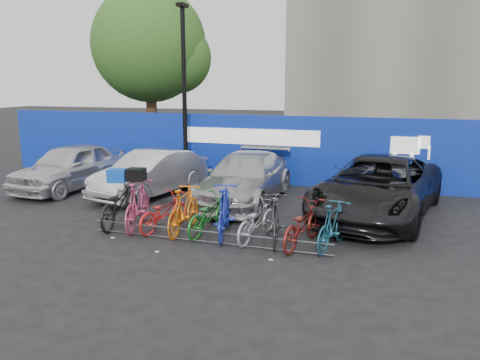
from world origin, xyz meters
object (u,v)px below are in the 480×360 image
at_px(car_0, 70,166).
at_px(car_1, 151,173).
at_px(bike_1, 138,204).
at_px(bike_2, 164,212).
at_px(bike_6, 257,220).
at_px(bike_7, 275,219).
at_px(bike_8, 302,224).
at_px(tree, 154,48).
at_px(bike_5, 224,212).
at_px(car_2, 245,178).
at_px(car_3, 378,187).
at_px(bike_0, 119,203).
at_px(bike_3, 184,210).
at_px(bike_9, 333,226).
at_px(lamppost, 184,89).
at_px(bike_rack, 206,237).
at_px(bike_4, 209,214).

bearing_deg(car_0, car_1, 3.78).
height_order(bike_1, bike_2, bike_1).
bearing_deg(car_1, bike_6, -23.82).
relative_size(bike_7, bike_8, 0.96).
bearing_deg(tree, bike_5, -55.26).
distance_m(car_2, car_3, 3.84).
height_order(bike_0, bike_2, bike_0).
xyz_separation_m(bike_2, bike_3, (0.55, -0.04, 0.11)).
bearing_deg(bike_1, bike_0, -22.54).
bearing_deg(bike_1, car_0, -49.52).
relative_size(car_2, bike_9, 2.88).
distance_m(lamppost, car_2, 4.41).
bearing_deg(tree, car_0, -86.88).
bearing_deg(bike_0, bike_5, 170.34).
xyz_separation_m(bike_rack, car_0, (-6.40, 3.75, 0.60)).
bearing_deg(car_1, car_2, 14.52).
xyz_separation_m(bike_2, bike_8, (3.38, -0.11, 0.04)).
bearing_deg(bike_1, tree, -78.27).
bearing_deg(bike_7, tree, -63.24).
distance_m(bike_4, bike_6, 1.20).
xyz_separation_m(bike_5, bike_6, (0.77, 0.02, -0.15)).
xyz_separation_m(tree, bike_6, (7.76, -10.06, -4.61)).
height_order(bike_2, bike_6, bike_6).
relative_size(bike_0, bike_7, 1.17).
bearing_deg(bike_2, car_3, -135.71).
bearing_deg(car_0, bike_rack, -26.13).
bearing_deg(bike_7, bike_1, -12.69).
distance_m(car_2, bike_6, 3.52).
xyz_separation_m(lamppost, bike_rack, (3.20, -6.00, -3.11)).
height_order(car_0, car_1, car_0).
relative_size(car_0, bike_3, 2.40).
distance_m(lamppost, bike_5, 6.94).
bearing_deg(car_2, car_1, -176.93).
bearing_deg(bike_7, car_0, -34.56).
bearing_deg(bike_3, car_3, -148.53).
distance_m(lamppost, bike_9, 8.48).
height_order(tree, bike_6, tree).
xyz_separation_m(bike_2, bike_9, (4.04, -0.06, 0.07)).
xyz_separation_m(car_0, bike_8, (8.43, -3.24, -0.27)).
height_order(car_1, bike_6, car_1).
height_order(bike_2, bike_4, bike_4).
relative_size(bike_4, bike_8, 0.95).
distance_m(bike_2, bike_9, 4.04).
bearing_deg(bike_0, car_1, -83.85).
bearing_deg(bike_rack, car_2, 94.57).
bearing_deg(bike_0, tree, -75.33).
bearing_deg(lamppost, bike_0, -83.55).
bearing_deg(lamppost, bike_rack, -61.93).
height_order(bike_rack, bike_8, bike_8).
distance_m(bike_5, bike_9, 2.47).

